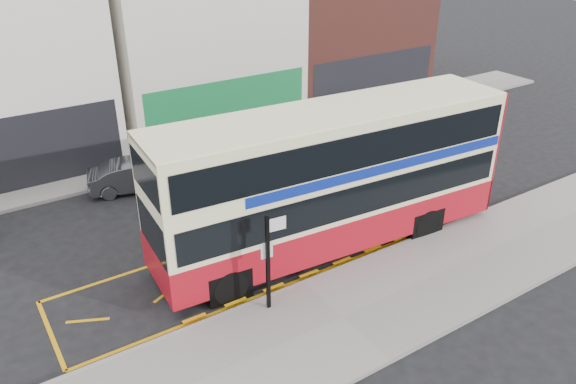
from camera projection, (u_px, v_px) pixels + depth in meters
ground at (297, 280)px, 17.48m from camera, size 120.00×120.00×0.00m
pavement at (342, 319)px, 15.73m from camera, size 40.00×4.00×0.15m
kerb at (303, 284)px, 17.16m from camera, size 40.00×0.15×0.15m
far_pavement at (163, 158)px, 25.65m from camera, size 50.00×3.00×0.15m
road_markings at (270, 256)px, 18.67m from camera, size 14.00×3.40×0.01m
terrace_green_shop at (189, 24)px, 28.03m from camera, size 9.00×8.01×11.30m
terrace_right at (333, 17)px, 32.61m from camera, size 9.00×8.01×10.30m
double_decker_bus at (333, 177)px, 18.21m from camera, size 12.23×3.59×4.82m
bus_stop_post at (270, 254)px, 15.29m from camera, size 0.73×0.18×2.98m
car_grey at (137, 175)px, 22.72m from camera, size 4.11×2.31×1.28m
car_white at (381, 112)px, 29.37m from camera, size 5.12×2.69×1.42m
street_tree_right at (303, 43)px, 28.99m from camera, size 2.73×2.73×5.89m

